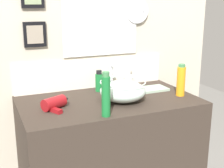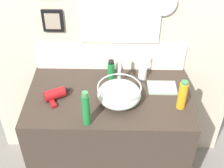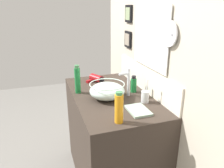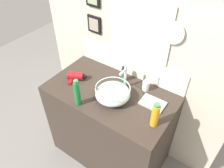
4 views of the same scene
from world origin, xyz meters
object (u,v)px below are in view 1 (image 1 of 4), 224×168
(toothbrush_cup, at_px, (129,81))
(hair_drier, at_px, (56,103))
(glass_bowl_sink, at_px, (123,91))
(faucet, at_px, (112,75))
(hand_towel, at_px, (153,89))
(soap_dispenser, at_px, (181,81))
(lotion_bottle, at_px, (106,95))
(shampoo_bottle, at_px, (99,82))

(toothbrush_cup, bearing_deg, hair_drier, -158.42)
(glass_bowl_sink, bearing_deg, faucet, 90.00)
(faucet, height_order, toothbrush_cup, faucet)
(toothbrush_cup, height_order, hand_towel, toothbrush_cup)
(soap_dispenser, bearing_deg, lotion_bottle, -165.18)
(faucet, distance_m, lotion_bottle, 0.43)
(glass_bowl_sink, relative_size, hair_drier, 1.49)
(faucet, bearing_deg, glass_bowl_sink, -90.00)
(faucet, bearing_deg, toothbrush_cup, 25.60)
(glass_bowl_sink, bearing_deg, lotion_bottle, -133.95)
(glass_bowl_sink, xyz_separation_m, lotion_bottle, (-0.19, -0.20, 0.05))
(hair_drier, bearing_deg, lotion_bottle, -46.39)
(shampoo_bottle, height_order, hand_towel, shampoo_bottle)
(glass_bowl_sink, xyz_separation_m, faucet, (-0.00, 0.18, 0.06))
(toothbrush_cup, xyz_separation_m, shampoo_bottle, (-0.22, 0.00, 0.02))
(glass_bowl_sink, distance_m, faucet, 0.19)
(lotion_bottle, bearing_deg, glass_bowl_sink, 46.05)
(glass_bowl_sink, height_order, soap_dispenser, soap_dispenser)
(glass_bowl_sink, relative_size, soap_dispenser, 1.35)
(hair_drier, xyz_separation_m, toothbrush_cup, (0.58, 0.23, 0.01))
(glass_bowl_sink, height_order, hand_towel, glass_bowl_sink)
(shampoo_bottle, bearing_deg, toothbrush_cup, -0.64)
(toothbrush_cup, bearing_deg, glass_bowl_sink, -123.02)
(hair_drier, relative_size, shampoo_bottle, 1.30)
(lotion_bottle, relative_size, shampoo_bottle, 1.67)
(glass_bowl_sink, bearing_deg, hand_towel, 25.09)
(faucet, distance_m, hand_towel, 0.32)
(toothbrush_cup, height_order, shampoo_bottle, toothbrush_cup)
(toothbrush_cup, bearing_deg, shampoo_bottle, 179.36)
(hand_towel, bearing_deg, shampoo_bottle, 161.22)
(faucet, xyz_separation_m, toothbrush_cup, (0.17, 0.08, -0.08))
(faucet, relative_size, soap_dispenser, 1.11)
(hair_drier, height_order, hand_towel, hair_drier)
(faucet, xyz_separation_m, hand_towel, (0.30, -0.04, -0.12))
(hair_drier, distance_m, hand_towel, 0.72)
(soap_dispenser, distance_m, hand_towel, 0.23)
(glass_bowl_sink, height_order, toothbrush_cup, toothbrush_cup)
(lotion_bottle, bearing_deg, shampoo_bottle, 73.50)
(soap_dispenser, bearing_deg, hair_drier, 174.87)
(glass_bowl_sink, height_order, hair_drier, glass_bowl_sink)
(faucet, bearing_deg, soap_dispenser, -29.26)
(glass_bowl_sink, height_order, faucet, faucet)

